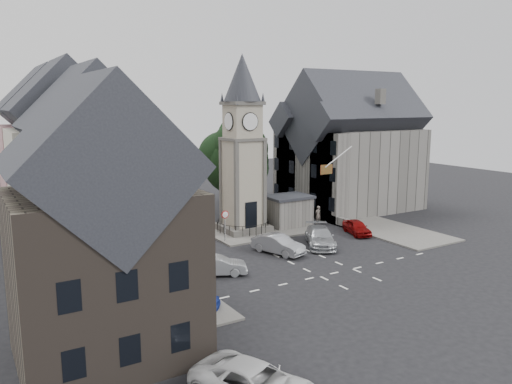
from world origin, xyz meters
TOP-DOWN VIEW (x-y plane):
  - ground at (0.00, 0.00)m, footprint 120.00×120.00m
  - pavement_west at (-12.50, 6.00)m, footprint 6.00×30.00m
  - pavement_east at (12.00, 8.00)m, footprint 6.00×26.00m
  - central_island at (1.50, 8.00)m, footprint 10.00×8.00m
  - road_markings at (0.00, -5.50)m, footprint 20.00×8.00m
  - clock_tower at (0.00, 7.99)m, footprint 4.86×4.86m
  - stone_shelter at (4.80, 7.50)m, footprint 4.30×3.30m
  - town_tree at (2.00, 13.00)m, footprint 7.20×7.20m
  - warning_sign_post at (-3.20, 5.43)m, footprint 0.70×0.19m
  - terrace_pink at (-15.50, 16.00)m, footprint 8.10×7.60m
  - terrace_cream at (-15.50, 8.00)m, footprint 8.10×7.60m
  - terrace_tudor at (-15.50, 0.00)m, footprint 8.10×7.60m
  - building_sw_stone at (-17.00, -9.00)m, footprint 8.60×7.60m
  - backdrop_west at (-12.00, 28.00)m, footprint 20.00×10.00m
  - east_building at (15.59, 11.00)m, footprint 14.40×11.40m
  - east_boundary_wall at (9.20, 10.00)m, footprint 0.40×16.00m
  - flagpole at (8.00, 4.00)m, footprint 3.68×0.10m
  - car_west_blue at (-11.50, -6.00)m, footprint 3.76×3.20m
  - car_west_silver at (-7.50, -1.54)m, footprint 4.40×3.06m
  - car_west_grey at (-7.50, 8.00)m, footprint 6.02×5.75m
  - car_island_silver at (-1.00, 0.50)m, footprint 2.96×4.84m
  - car_island_east at (3.24, 0.50)m, footprint 4.60×5.74m
  - car_east_red at (8.50, 1.74)m, footprint 2.68×4.18m
  - pedestrian at (8.00, 6.85)m, footprint 0.68×0.46m

SIDE VIEW (x-z plane):
  - ground at x=0.00m, z-range 0.00..0.00m
  - road_markings at x=0.00m, z-range 0.00..0.01m
  - pavement_west at x=-12.50m, z-range 0.00..0.14m
  - pavement_east at x=12.00m, z-range 0.00..0.14m
  - central_island at x=1.50m, z-range 0.00..0.16m
  - east_boundary_wall at x=9.20m, z-range 0.00..0.90m
  - car_west_blue at x=-11.50m, z-range 0.00..1.22m
  - car_east_red at x=8.50m, z-range 0.00..1.32m
  - car_west_silver at x=-7.50m, z-range 0.00..1.38m
  - car_island_silver at x=-1.00m, z-range 0.00..1.50m
  - car_island_east at x=3.24m, z-range 0.00..1.56m
  - car_west_grey at x=-7.50m, z-range 0.00..1.59m
  - pedestrian at x=8.00m, z-range 0.00..1.82m
  - stone_shelter at x=4.80m, z-range 0.01..3.09m
  - warning_sign_post at x=-3.20m, z-range 0.60..3.45m
  - backdrop_west at x=-12.00m, z-range 0.00..8.00m
  - building_sw_stone at x=-17.00m, z-range 0.15..10.55m
  - terrace_tudor at x=-15.50m, z-range 0.19..12.19m
  - east_building at x=15.59m, z-range -0.04..12.56m
  - terrace_pink at x=-15.50m, z-range 0.18..12.98m
  - terrace_cream at x=-15.50m, z-range 0.18..12.98m
  - town_tree at x=2.00m, z-range 1.57..12.37m
  - flagpole at x=8.00m, z-range 5.63..8.37m
  - clock_tower at x=0.00m, z-range 0.00..16.25m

